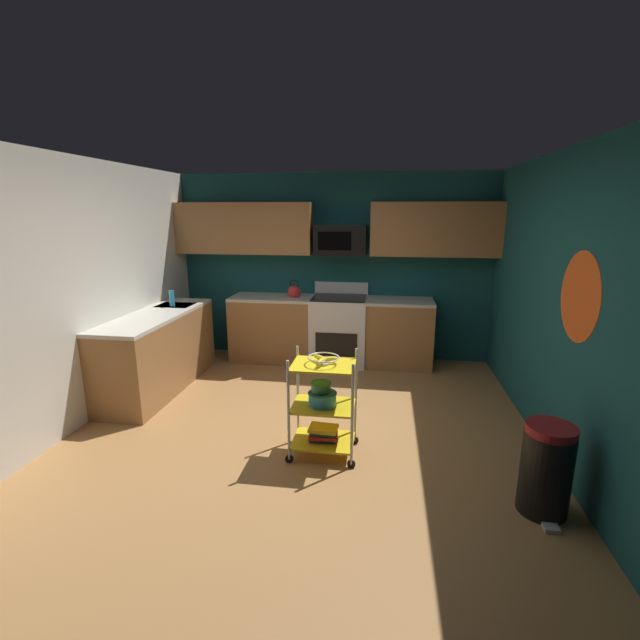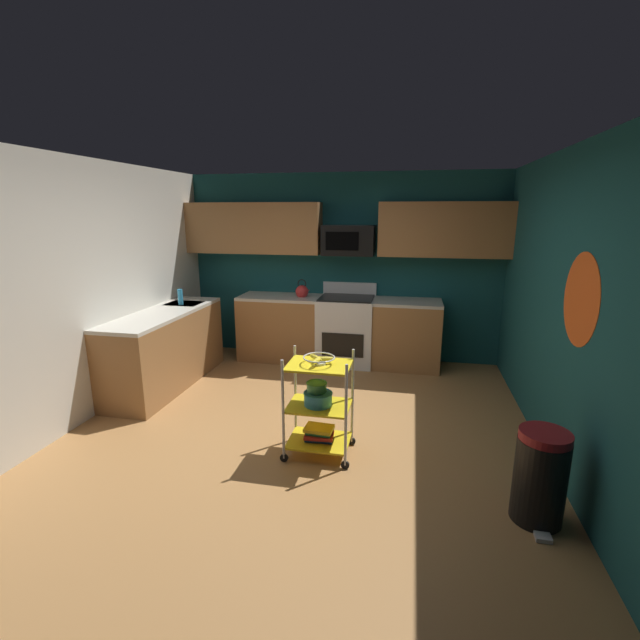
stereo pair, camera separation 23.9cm
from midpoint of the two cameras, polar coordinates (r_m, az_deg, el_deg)
name	(u,v)px [view 2 (the right image)]	position (r m, az deg, el deg)	size (l,w,h in m)	color
floor	(301,433)	(4.44, -0.86, -14.39)	(4.40, 4.80, 0.04)	#A87542
wall_back	(342,268)	(6.35, 3.92, 6.75)	(4.52, 0.06, 2.60)	#14474C
wall_left	(84,291)	(4.97, -26.94, 3.32)	(0.06, 4.80, 2.60)	silver
wall_right	(569,311)	(4.13, 30.91, 0.99)	(0.06, 4.80, 2.60)	#14474C
wall_flower_decal	(581,300)	(3.81, 32.16, 2.22)	(0.70, 0.70, 0.00)	#E5591E
counter_run	(273,337)	(5.87, -4.96, -2.19)	(3.60, 2.51, 0.92)	#9E6B3D
oven_range	(346,330)	(6.17, 4.51, -1.24)	(0.76, 0.65, 1.10)	white
upper_cabinets	(338,229)	(6.12, 3.49, 11.66)	(4.40, 0.33, 0.70)	#9E6B3D
microwave	(349,240)	(6.08, 4.86, 10.21)	(0.70, 0.39, 0.40)	black
rolling_cart	(319,405)	(3.87, 1.67, -10.99)	(0.60, 0.42, 0.91)	silver
fruit_bowl	(319,359)	(3.71, 1.72, -5.06)	(0.27, 0.27, 0.07)	silver
mixing_bowl_large	(318,398)	(3.84, 1.55, -10.09)	(0.25, 0.25, 0.11)	#338CBF
mixing_bowl_small	(317,386)	(3.83, 1.37, -8.59)	(0.18, 0.18, 0.08)	#387F4C
book_stack	(319,433)	(3.99, 1.65, -14.40)	(0.26, 0.20, 0.12)	#1E4C8C
kettle	(302,291)	(6.16, -1.23, 3.72)	(0.21, 0.18, 0.26)	red
dish_soap_bottle	(180,297)	(5.86, -16.48, 2.86)	(0.06, 0.06, 0.20)	#2D8CBF
trash_can	(540,477)	(3.56, 28.35, -17.38)	(0.34, 0.42, 0.66)	black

